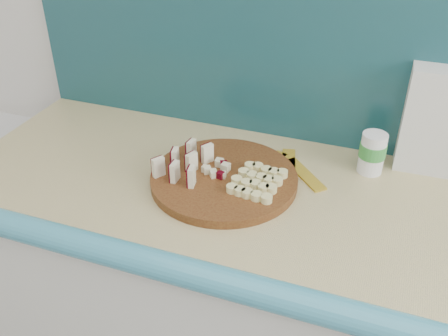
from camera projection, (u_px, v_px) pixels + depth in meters
backsplash at (444, 67)px, 1.16m from camera, size 2.20×0.02×0.50m
cutting_board at (224, 179)px, 1.20m from camera, size 0.39×0.39×0.02m
apple_wedges at (184, 162)px, 1.19m from camera, size 0.11×0.14×0.05m
apple_chunks at (216, 170)px, 1.19m from camera, size 0.05×0.06×0.02m
banana_slices at (257, 181)px, 1.15m from camera, size 0.12×0.14×0.02m
flour_bag at (436, 118)px, 1.20m from camera, size 0.16×0.11×0.26m
canister at (372, 152)px, 1.21m from camera, size 0.06×0.06×0.11m
banana_peel at (286, 168)px, 1.25m from camera, size 0.21×0.17×0.01m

